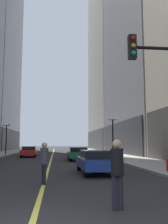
% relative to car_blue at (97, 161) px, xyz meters
% --- Properties ---
extents(ground_plane, '(200.00, 200.00, 0.00)m').
position_rel_car_blue_xyz_m(ground_plane, '(-2.83, 25.42, -0.72)').
color(ground_plane, '#262628').
extents(sidewalk_right, '(4.50, 78.00, 0.15)m').
position_rel_car_blue_xyz_m(sidewalk_right, '(5.42, 25.42, -0.65)').
color(sidewalk_right, '#9E9991').
rests_on(sidewalk_right, ground).
extents(lane_centre_stripe, '(0.16, 70.00, 0.01)m').
position_rel_car_blue_xyz_m(lane_centre_stripe, '(-2.83, 25.42, -0.72)').
color(lane_centre_stripe, '#E5D64C').
rests_on(lane_centre_stripe, ground).
extents(building_right_far, '(15.48, 26.00, 82.48)m').
position_rel_car_blue_xyz_m(building_right_far, '(15.32, 50.42, 40.45)').
color(building_right_far, '#A8A399').
rests_on(building_right_far, ground).
extents(car_blue, '(1.97, 4.62, 1.32)m').
position_rel_car_blue_xyz_m(car_blue, '(0.00, 0.00, 0.00)').
color(car_blue, navy).
rests_on(car_blue, ground).
extents(car_green, '(1.91, 4.34, 1.32)m').
position_rel_car_blue_xyz_m(car_green, '(-0.15, 10.86, -0.00)').
color(car_green, '#196038').
rests_on(car_green, ground).
extents(car_red, '(1.92, 4.66, 1.32)m').
position_rel_car_blue_xyz_m(car_red, '(-5.68, 17.93, -0.00)').
color(car_red, '#B21919').
rests_on(car_red, ground).
extents(pedestrian_with_orange_bag, '(0.44, 0.44, 1.76)m').
position_rel_car_blue_xyz_m(pedestrian_with_orange_bag, '(-2.82, -3.59, 0.31)').
color(pedestrian_with_orange_bag, black).
rests_on(pedestrian_with_orange_bag, ground).
extents(pedestrian_in_black_coat, '(0.37, 0.37, 1.83)m').
position_rel_car_blue_xyz_m(pedestrian_in_black_coat, '(-0.72, -7.86, 0.35)').
color(pedestrian_in_black_coat, black).
rests_on(pedestrian_in_black_coat, ground).
extents(street_lamp_left_far, '(1.06, 0.36, 4.43)m').
position_rel_car_blue_xyz_m(street_lamp_left_far, '(-9.23, 21.46, 2.54)').
color(street_lamp_left_far, black).
rests_on(street_lamp_left_far, ground).
extents(street_lamp_right_mid, '(1.06, 0.36, 4.43)m').
position_rel_car_blue_xyz_m(street_lamp_right_mid, '(3.57, 11.30, 2.54)').
color(street_lamp_right_mid, black).
rests_on(street_lamp_right_mid, ground).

